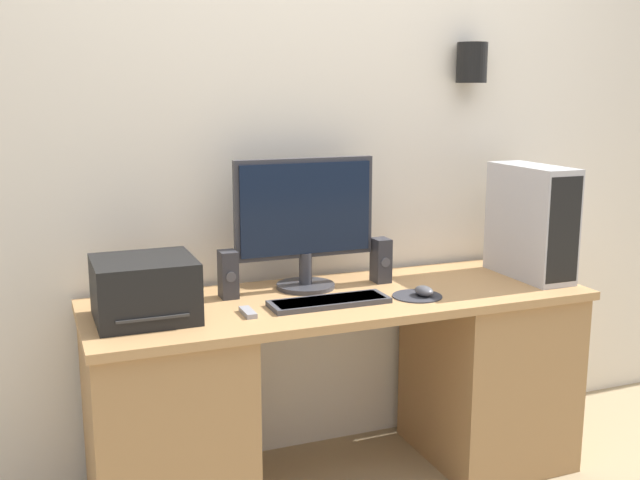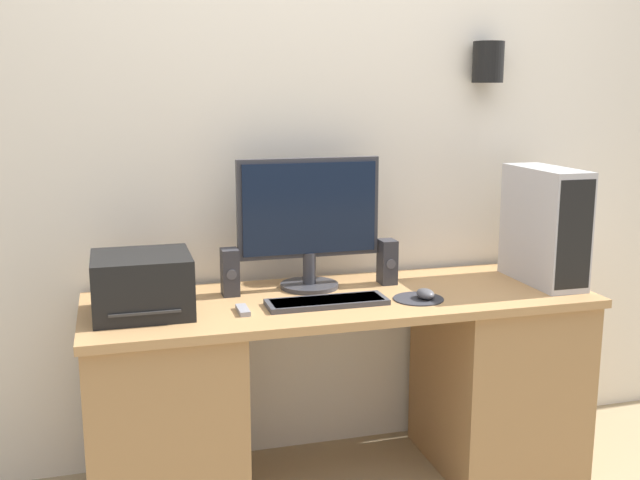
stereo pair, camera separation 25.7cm
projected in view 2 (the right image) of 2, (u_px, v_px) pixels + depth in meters
wall_back at (315, 112)px, 2.85m from camera, size 6.40×0.17×2.70m
desk at (341, 388)px, 2.71m from camera, size 1.78×0.60×0.72m
monitor at (309, 217)px, 2.70m from camera, size 0.52×0.21×0.48m
keyboard at (327, 302)px, 2.54m from camera, size 0.41×0.13×0.02m
mousepad at (418, 299)px, 2.60m from camera, size 0.18×0.18×0.00m
mouse at (425, 294)px, 2.59m from camera, size 0.06×0.08×0.03m
computer_tower at (545, 226)px, 2.79m from camera, size 0.15×0.39×0.43m
printer at (142, 284)px, 2.42m from camera, size 0.31×0.30×0.20m
speaker_left at (230, 272)px, 2.64m from camera, size 0.06×0.08×0.17m
speaker_right at (387, 262)px, 2.80m from camera, size 0.06×0.08×0.17m
remote_control at (243, 310)px, 2.45m from camera, size 0.03×0.11×0.02m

